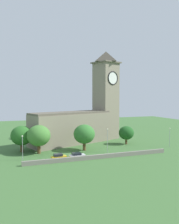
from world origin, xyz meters
TOP-DOWN VIEW (x-y plane):
  - ground_plane at (0.00, 15.00)m, footprint 200.00×200.00m
  - church at (4.80, 23.71)m, footprint 38.93×21.56m
  - quay_barrier at (0.00, -2.14)m, footprint 42.89×0.70m
  - car_yellow at (-11.45, 0.15)m, footprint 4.34×2.32m
  - car_white at (-6.15, 0.17)m, footprint 4.55×2.46m
  - streetlamp_west_end at (-20.79, 3.53)m, footprint 0.44×0.44m
  - streetlamp_west_mid at (4.78, 3.61)m, footprint 0.44×0.44m
  - streetlamp_central at (28.48, 3.71)m, footprint 0.44×0.44m
  - tree_riverside_east at (-1.03, 8.99)m, footprint 6.94×6.94m
  - tree_by_tower at (-20.33, 13.79)m, footprint 6.83×6.83m
  - tree_churchyard at (16.72, 13.20)m, footprint 5.54×5.54m
  - tree_riverside_west at (-15.54, 9.72)m, footprint 7.19×7.19m

SIDE VIEW (x-z plane):
  - ground_plane at x=0.00m, z-range 0.00..0.00m
  - quay_barrier at x=0.00m, z-range 0.00..1.18m
  - car_white at x=-6.15m, z-range 0.01..1.69m
  - car_yellow at x=-11.45m, z-range 0.01..1.82m
  - tree_churchyard at x=16.72m, z-range 0.83..7.52m
  - streetlamp_central at x=28.48m, z-range 1.16..7.89m
  - streetlamp_west_end at x=-20.79m, z-range 1.17..8.07m
  - streetlamp_west_mid at x=4.78m, z-range 1.21..8.78m
  - tree_by_tower at x=-20.33m, z-range 1.04..9.33m
  - tree_riverside_east at x=-1.03m, z-range 1.09..9.59m
  - tree_riverside_west at x=-15.54m, z-range 1.14..9.95m
  - church at x=4.80m, z-range -7.02..29.14m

